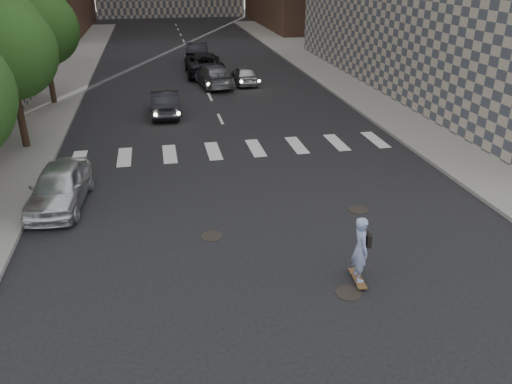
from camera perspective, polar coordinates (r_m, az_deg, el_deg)
ground at (r=15.35m, az=2.95°, el=-6.54°), size 160.00×160.00×0.00m
sidewalk_right at (r=38.05m, az=17.26°, el=11.87°), size 13.00×80.00×0.15m
tree_b at (r=24.79m, az=-26.46°, el=14.70°), size 4.20×4.20×6.60m
tree_c at (r=32.55m, az=-23.23°, el=17.17°), size 4.20×4.20×6.60m
manhole_a at (r=13.71m, az=10.51°, el=-11.25°), size 0.70×0.70×0.02m
manhole_b at (r=16.06m, az=-5.07°, el=-5.03°), size 0.70×0.70×0.02m
manhole_c at (r=17.98m, az=11.64°, el=-2.02°), size 0.70×0.70×0.02m
skateboarder at (r=13.66m, az=11.88°, el=-6.37°), size 0.51×1.01×1.98m
silver_sedan at (r=19.00m, az=-21.52°, el=0.62°), size 2.12×4.46×1.47m
traffic_car_a at (r=29.06m, az=-10.31°, el=10.02°), size 1.60×4.29×1.40m
traffic_car_b at (r=35.63m, az=-4.91°, el=13.12°), size 2.70×5.27×1.46m
traffic_car_c at (r=39.49m, az=-5.98°, el=14.38°), size 2.84×5.96×1.64m
traffic_car_d at (r=36.22m, az=-1.33°, el=13.27°), size 1.61×3.83×1.29m
traffic_car_e at (r=45.18m, az=-6.73°, el=15.68°), size 2.31×5.10×1.62m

